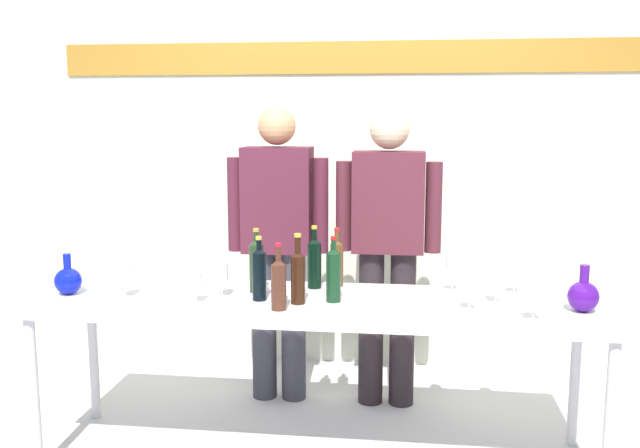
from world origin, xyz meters
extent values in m
cube|color=silver|center=(0.00, 1.39, 1.50)|extent=(5.22, 0.10, 3.00)
cube|color=#AD7728|center=(0.00, 1.33, 1.98)|extent=(3.65, 0.01, 0.20)
cube|color=silver|center=(0.00, 0.00, 0.76)|extent=(2.62, 0.70, 0.04)
cylinder|color=silver|center=(-1.25, -0.30, 0.37)|extent=(0.05, 0.05, 0.74)
cylinder|color=silver|center=(1.25, -0.30, 0.37)|extent=(0.05, 0.05, 0.74)
cylinder|color=silver|center=(-1.25, 0.30, 0.37)|extent=(0.05, 0.05, 0.74)
cylinder|color=silver|center=(1.25, 0.30, 0.37)|extent=(0.05, 0.05, 0.74)
sphere|color=#0C1AB3|center=(-1.18, -0.05, 0.84)|extent=(0.13, 0.13, 0.13)
cylinder|color=#0C1AB3|center=(-1.18, -0.05, 0.94)|extent=(0.04, 0.04, 0.08)
sphere|color=#461288|center=(1.18, -0.05, 0.85)|extent=(0.13, 0.13, 0.13)
cylinder|color=#461288|center=(1.18, -0.05, 0.95)|extent=(0.04, 0.04, 0.08)
cylinder|color=#363541|center=(-0.39, 0.70, 0.43)|extent=(0.14, 0.14, 0.87)
cylinder|color=#363541|center=(-0.22, 0.70, 0.43)|extent=(0.14, 0.14, 0.87)
cube|color=#511E30|center=(-0.31, 0.70, 1.16)|extent=(0.38, 0.22, 0.59)
cylinder|color=#511E30|center=(-0.55, 0.70, 1.13)|extent=(0.09, 0.09, 0.53)
cylinder|color=#511E30|center=(-0.07, 0.70, 1.13)|extent=(0.09, 0.09, 0.53)
sphere|color=tan|center=(-0.31, 0.70, 1.57)|extent=(0.21, 0.21, 0.21)
cylinder|color=black|center=(0.22, 0.70, 0.44)|extent=(0.14, 0.14, 0.88)
cylinder|color=black|center=(0.40, 0.70, 0.44)|extent=(0.14, 0.14, 0.88)
cube|color=#53222E|center=(0.31, 0.70, 1.16)|extent=(0.39, 0.22, 0.55)
cylinder|color=#53222E|center=(0.06, 0.70, 1.13)|extent=(0.09, 0.09, 0.50)
cylinder|color=#53222E|center=(0.55, 0.70, 1.13)|extent=(0.09, 0.09, 0.50)
sphere|color=beige|center=(0.31, 0.70, 1.55)|extent=(0.22, 0.22, 0.22)
cylinder|color=#1F371D|center=(-0.30, 0.11, 0.90)|extent=(0.07, 0.07, 0.23)
cone|color=#1F371D|center=(-0.30, 0.11, 1.02)|extent=(0.07, 0.07, 0.03)
cylinder|color=#1F371D|center=(-0.30, 0.11, 1.04)|extent=(0.03, 0.03, 0.06)
cylinder|color=gold|center=(-0.30, 0.11, 1.08)|extent=(0.03, 0.03, 0.02)
cylinder|color=black|center=(-0.26, -0.04, 0.89)|extent=(0.06, 0.06, 0.22)
cone|color=black|center=(-0.26, -0.04, 1.01)|extent=(0.06, 0.06, 0.03)
cylinder|color=black|center=(-0.26, -0.04, 1.03)|extent=(0.02, 0.02, 0.06)
cylinder|color=gold|center=(-0.26, -0.04, 1.07)|extent=(0.03, 0.03, 0.02)
cylinder|color=#492519|center=(-0.14, -0.19, 0.88)|extent=(0.07, 0.07, 0.20)
cone|color=#492519|center=(-0.14, -0.19, 0.99)|extent=(0.07, 0.07, 0.03)
cylinder|color=#492519|center=(-0.14, -0.19, 1.02)|extent=(0.03, 0.03, 0.08)
cylinder|color=#AC1927|center=(-0.14, -0.19, 1.07)|extent=(0.03, 0.03, 0.02)
cylinder|color=#11341B|center=(0.08, -0.02, 0.89)|extent=(0.07, 0.07, 0.22)
cone|color=#11341B|center=(0.08, -0.02, 1.02)|extent=(0.07, 0.07, 0.03)
cylinder|color=#11341B|center=(0.08, -0.02, 1.04)|extent=(0.02, 0.02, 0.06)
cylinder|color=#AD1617|center=(0.08, -0.02, 1.07)|extent=(0.03, 0.03, 0.02)
cylinder|color=black|center=(-0.07, -0.07, 0.89)|extent=(0.06, 0.06, 0.22)
cone|color=black|center=(-0.07, -0.07, 1.01)|extent=(0.06, 0.06, 0.03)
cylinder|color=black|center=(-0.07, -0.07, 1.04)|extent=(0.03, 0.03, 0.09)
cylinder|color=gold|center=(-0.07, -0.07, 1.09)|extent=(0.03, 0.03, 0.02)
cylinder|color=#4F3719|center=(0.07, 0.28, 0.89)|extent=(0.06, 0.06, 0.21)
cone|color=#4F3719|center=(0.07, 0.28, 1.00)|extent=(0.06, 0.06, 0.03)
cylinder|color=#4F3719|center=(0.07, 0.28, 1.02)|extent=(0.02, 0.02, 0.07)
cylinder|color=#AC1C16|center=(0.07, 0.28, 1.07)|extent=(0.03, 0.03, 0.02)
cylinder|color=black|center=(-0.04, 0.23, 0.89)|extent=(0.07, 0.07, 0.22)
cone|color=black|center=(-0.04, 0.23, 1.02)|extent=(0.07, 0.07, 0.03)
cylinder|color=black|center=(-0.04, 0.23, 1.04)|extent=(0.02, 0.02, 0.07)
cylinder|color=gold|center=(-0.04, 0.23, 1.08)|extent=(0.03, 0.03, 0.02)
cylinder|color=white|center=(-0.44, -0.01, 0.78)|extent=(0.06, 0.06, 0.00)
cylinder|color=white|center=(-0.44, -0.01, 0.82)|extent=(0.01, 0.01, 0.08)
cylinder|color=white|center=(-0.44, -0.01, 0.90)|extent=(0.06, 0.06, 0.08)
cylinder|color=white|center=(-0.90, -0.07, 0.78)|extent=(0.05, 0.05, 0.00)
cylinder|color=white|center=(-0.90, -0.07, 0.81)|extent=(0.01, 0.01, 0.06)
cylinder|color=white|center=(-0.90, -0.07, 0.89)|extent=(0.07, 0.07, 0.09)
cylinder|color=white|center=(-0.54, -0.12, 0.78)|extent=(0.06, 0.06, 0.00)
cylinder|color=white|center=(-0.54, -0.12, 0.81)|extent=(0.01, 0.01, 0.06)
cylinder|color=white|center=(-0.54, -0.12, 0.88)|extent=(0.06, 0.06, 0.08)
cylinder|color=white|center=(0.93, 0.24, 0.78)|extent=(0.06, 0.06, 0.00)
cylinder|color=white|center=(0.93, 0.24, 0.82)|extent=(0.01, 0.01, 0.07)
cylinder|color=white|center=(0.93, 0.24, 0.90)|extent=(0.07, 0.07, 0.09)
cylinder|color=white|center=(0.64, 0.25, 0.78)|extent=(0.05, 0.05, 0.00)
cylinder|color=white|center=(0.64, 0.25, 0.82)|extent=(0.01, 0.01, 0.08)
cylinder|color=white|center=(0.64, 0.25, 0.91)|extent=(0.07, 0.07, 0.09)
cylinder|color=white|center=(0.69, -0.09, 0.78)|extent=(0.06, 0.06, 0.00)
cylinder|color=white|center=(0.69, -0.09, 0.81)|extent=(0.01, 0.01, 0.06)
cylinder|color=white|center=(0.69, -0.09, 0.88)|extent=(0.06, 0.06, 0.07)
cylinder|color=white|center=(0.82, 0.03, 0.78)|extent=(0.06, 0.06, 0.00)
cylinder|color=white|center=(0.82, 0.03, 0.81)|extent=(0.01, 0.01, 0.06)
cylinder|color=white|center=(0.82, 0.03, 0.89)|extent=(0.06, 0.06, 0.09)
cylinder|color=white|center=(0.94, -0.21, 0.78)|extent=(0.06, 0.06, 0.00)
cylinder|color=white|center=(0.94, -0.21, 0.81)|extent=(0.01, 0.01, 0.06)
cylinder|color=white|center=(0.94, -0.21, 0.87)|extent=(0.07, 0.07, 0.07)
camera|label=1|loc=(0.41, -3.09, 1.62)|focal=38.98mm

